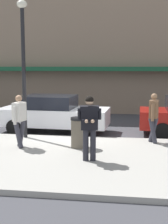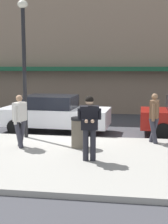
{
  "view_description": "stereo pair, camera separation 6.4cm",
  "coord_description": "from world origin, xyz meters",
  "px_view_note": "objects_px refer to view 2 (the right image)",
  "views": [
    {
      "loc": [
        2.23,
        -11.51,
        2.73
      ],
      "look_at": [
        1.05,
        -3.11,
        1.49
      ],
      "focal_mm": 50.0,
      "sensor_mm": 36.0,
      "label": 1
    },
    {
      "loc": [
        2.29,
        -11.5,
        2.73
      ],
      "look_at": [
        1.05,
        -3.11,
        1.49
      ],
      "focal_mm": 50.0,
      "sensor_mm": 36.0,
      "label": 2
    }
  ],
  "objects_px": {
    "man_texting_on_phone": "(89,121)",
    "street_lamp_post": "(24,55)",
    "pedestrian_in_light_coat": "(20,118)",
    "trash_bin": "(79,132)",
    "parked_sedan_mid": "(54,114)",
    "pedestrian_dark_coat": "(154,115)"
  },
  "relations": [
    {
      "from": "man_texting_on_phone",
      "to": "street_lamp_post",
      "type": "bearing_deg",
      "value": 136.62
    },
    {
      "from": "pedestrian_in_light_coat",
      "to": "trash_bin",
      "type": "distance_m",
      "value": 1.97
    },
    {
      "from": "pedestrian_in_light_coat",
      "to": "parked_sedan_mid",
      "type": "bearing_deg",
      "value": 83.4
    },
    {
      "from": "man_texting_on_phone",
      "to": "pedestrian_in_light_coat",
      "type": "bearing_deg",
      "value": 154.72
    },
    {
      "from": "parked_sedan_mid",
      "to": "pedestrian_dark_coat",
      "type": "relative_size",
      "value": 2.71
    },
    {
      "from": "parked_sedan_mid",
      "to": "trash_bin",
      "type": "bearing_deg",
      "value": -61.36
    },
    {
      "from": "pedestrian_dark_coat",
      "to": "trash_bin",
      "type": "height_order",
      "value": "pedestrian_dark_coat"
    },
    {
      "from": "pedestrian_in_light_coat",
      "to": "pedestrian_dark_coat",
      "type": "xyz_separation_m",
      "value": [
        4.3,
        1.23,
        0.0
      ]
    },
    {
      "from": "man_texting_on_phone",
      "to": "pedestrian_in_light_coat",
      "type": "xyz_separation_m",
      "value": [
        -2.4,
        1.13,
        -0.14
      ]
    },
    {
      "from": "man_texting_on_phone",
      "to": "pedestrian_dark_coat",
      "type": "height_order",
      "value": "man_texting_on_phone"
    },
    {
      "from": "street_lamp_post",
      "to": "man_texting_on_phone",
      "type": "bearing_deg",
      "value": -43.38
    },
    {
      "from": "pedestrian_dark_coat",
      "to": "street_lamp_post",
      "type": "xyz_separation_m",
      "value": [
        -4.6,
        0.18,
        2.03
      ]
    },
    {
      "from": "pedestrian_in_light_coat",
      "to": "street_lamp_post",
      "type": "relative_size",
      "value": 0.35
    },
    {
      "from": "parked_sedan_mid",
      "to": "man_texting_on_phone",
      "type": "height_order",
      "value": "man_texting_on_phone"
    },
    {
      "from": "trash_bin",
      "to": "pedestrian_in_light_coat",
      "type": "bearing_deg",
      "value": -172.48
    },
    {
      "from": "man_texting_on_phone",
      "to": "pedestrian_dark_coat",
      "type": "distance_m",
      "value": 3.04
    },
    {
      "from": "parked_sedan_mid",
      "to": "trash_bin",
      "type": "height_order",
      "value": "parked_sedan_mid"
    },
    {
      "from": "parked_sedan_mid",
      "to": "pedestrian_in_light_coat",
      "type": "bearing_deg",
      "value": -96.6
    },
    {
      "from": "street_lamp_post",
      "to": "trash_bin",
      "type": "distance_m",
      "value": 3.53
    },
    {
      "from": "parked_sedan_mid",
      "to": "pedestrian_in_light_coat",
      "type": "distance_m",
      "value": 3.11
    },
    {
      "from": "pedestrian_dark_coat",
      "to": "street_lamp_post",
      "type": "distance_m",
      "value": 5.03
    },
    {
      "from": "pedestrian_dark_coat",
      "to": "street_lamp_post",
      "type": "height_order",
      "value": "street_lamp_post"
    }
  ]
}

